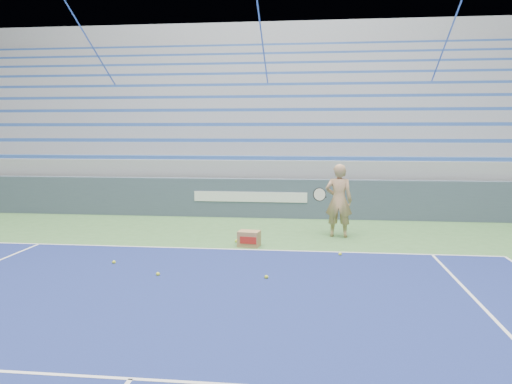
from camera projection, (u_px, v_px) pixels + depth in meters
sponsor_barrier at (251, 198)px, 14.19m from camera, size 30.00×0.32×1.10m
bleachers at (269, 133)px, 19.61m from camera, size 31.00×9.15×7.30m
tennis_player at (339, 200)px, 11.47m from camera, size 0.94×0.86×1.70m
ball_box at (249, 239)px, 10.59m from camera, size 0.49×0.40×0.33m
tennis_ball_0 at (266, 277)px, 8.25m from camera, size 0.07×0.07×0.07m
tennis_ball_1 at (236, 241)px, 10.97m from camera, size 0.07×0.07×0.07m
tennis_ball_2 at (158, 274)px, 8.42m from camera, size 0.07×0.07×0.07m
tennis_ball_3 at (114, 262)px, 9.19m from camera, size 0.07×0.07×0.07m
tennis_ball_4 at (340, 254)px, 9.80m from camera, size 0.07×0.07×0.07m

